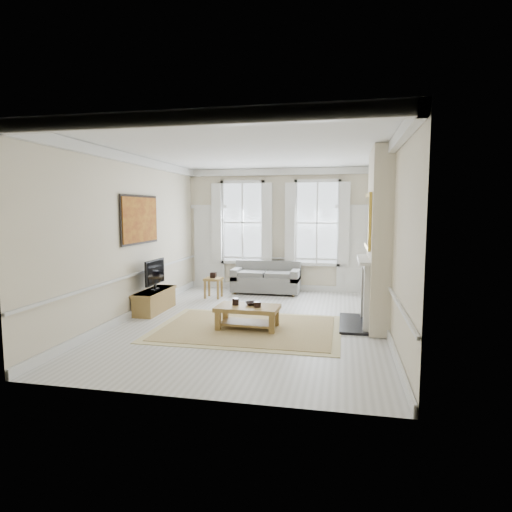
% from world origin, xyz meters
% --- Properties ---
extents(floor, '(7.20, 7.20, 0.00)m').
position_xyz_m(floor, '(0.00, 0.00, 0.00)').
color(floor, '#B7B5AD').
rests_on(floor, ground).
extents(ceiling, '(7.20, 7.20, 0.00)m').
position_xyz_m(ceiling, '(0.00, 0.00, 3.40)').
color(ceiling, white).
rests_on(ceiling, back_wall).
extents(back_wall, '(5.20, 0.00, 5.20)m').
position_xyz_m(back_wall, '(0.00, 3.60, 1.70)').
color(back_wall, beige).
rests_on(back_wall, floor).
extents(left_wall, '(0.00, 7.20, 7.20)m').
position_xyz_m(left_wall, '(-2.60, 0.00, 1.70)').
color(left_wall, beige).
rests_on(left_wall, floor).
extents(right_wall, '(0.00, 7.20, 7.20)m').
position_xyz_m(right_wall, '(2.60, 0.00, 1.70)').
color(right_wall, beige).
rests_on(right_wall, floor).
extents(window_left, '(1.26, 0.20, 2.20)m').
position_xyz_m(window_left, '(-1.05, 3.55, 1.90)').
color(window_left, '#B2BCC6').
rests_on(window_left, back_wall).
extents(window_right, '(1.26, 0.20, 2.20)m').
position_xyz_m(window_right, '(1.05, 3.55, 1.90)').
color(window_right, '#B2BCC6').
rests_on(window_right, back_wall).
extents(door_left, '(0.90, 0.08, 2.30)m').
position_xyz_m(door_left, '(-2.05, 3.56, 1.15)').
color(door_left, silver).
rests_on(door_left, floor).
extents(door_right, '(0.90, 0.08, 2.30)m').
position_xyz_m(door_right, '(2.05, 3.56, 1.15)').
color(door_right, silver).
rests_on(door_right, floor).
extents(painting, '(0.05, 1.66, 1.06)m').
position_xyz_m(painting, '(-2.56, 0.30, 2.05)').
color(painting, '#BF8020').
rests_on(painting, left_wall).
extents(chimney_breast, '(0.35, 1.70, 3.38)m').
position_xyz_m(chimney_breast, '(2.43, 0.20, 1.70)').
color(chimney_breast, beige).
rests_on(chimney_breast, floor).
extents(hearth, '(0.55, 1.50, 0.05)m').
position_xyz_m(hearth, '(2.00, 0.20, 0.03)').
color(hearth, black).
rests_on(hearth, floor).
extents(fireplace, '(0.21, 1.45, 1.33)m').
position_xyz_m(fireplace, '(2.20, 0.20, 0.73)').
color(fireplace, silver).
rests_on(fireplace, floor).
extents(mirror, '(0.06, 1.26, 1.06)m').
position_xyz_m(mirror, '(2.21, 0.20, 2.05)').
color(mirror, gold).
rests_on(mirror, chimney_breast).
extents(sofa, '(1.82, 0.88, 0.85)m').
position_xyz_m(sofa, '(-0.28, 3.11, 0.36)').
color(sofa, slate).
rests_on(sofa, floor).
extents(side_table, '(0.43, 0.43, 0.52)m').
position_xyz_m(side_table, '(-1.50, 2.16, 0.41)').
color(side_table, olive).
rests_on(side_table, floor).
extents(rug, '(3.50, 2.60, 0.02)m').
position_xyz_m(rug, '(0.01, -0.51, 0.01)').
color(rug, '#98824E').
rests_on(rug, floor).
extents(coffee_table, '(1.21, 0.73, 0.44)m').
position_xyz_m(coffee_table, '(0.01, -0.51, 0.36)').
color(coffee_table, olive).
rests_on(coffee_table, rug).
extents(ceramic_pot_a, '(0.13, 0.13, 0.13)m').
position_xyz_m(ceramic_pot_a, '(-0.24, -0.46, 0.51)').
color(ceramic_pot_a, black).
rests_on(ceramic_pot_a, coffee_table).
extents(ceramic_pot_b, '(0.14, 0.14, 0.10)m').
position_xyz_m(ceramic_pot_b, '(0.21, -0.56, 0.49)').
color(ceramic_pot_b, black).
rests_on(ceramic_pot_b, coffee_table).
extents(bowl, '(0.32, 0.32, 0.06)m').
position_xyz_m(bowl, '(0.06, -0.41, 0.47)').
color(bowl, black).
rests_on(bowl, coffee_table).
extents(tv_stand, '(0.44, 1.36, 0.48)m').
position_xyz_m(tv_stand, '(-2.34, 0.46, 0.24)').
color(tv_stand, olive).
rests_on(tv_stand, floor).
extents(tv, '(0.08, 0.90, 0.68)m').
position_xyz_m(tv, '(-2.32, 0.46, 0.88)').
color(tv, black).
rests_on(tv, tv_stand).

